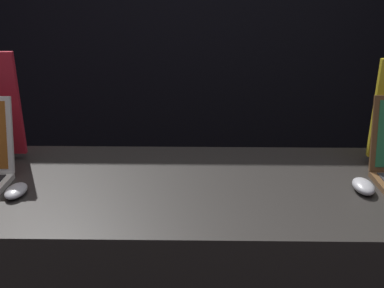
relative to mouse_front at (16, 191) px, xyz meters
name	(u,v)px	position (x,y,z in m)	size (l,w,h in m)	color
wall_back	(198,18)	(0.59, 1.72, 0.38)	(8.00, 0.05, 2.80)	black
mouse_front	(16,191)	(0.00, 0.00, 0.00)	(0.07, 0.11, 0.03)	#B2B2B7
mouse_back	(363,186)	(1.16, 0.05, 0.00)	(0.07, 0.12, 0.04)	#B2B2B7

